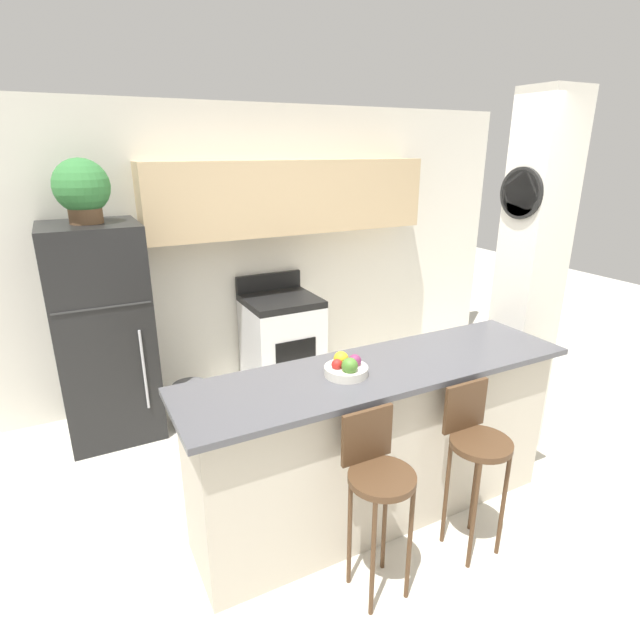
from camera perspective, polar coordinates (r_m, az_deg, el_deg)
ground_plane at (r=3.41m, az=6.29°, el=-20.90°), size 14.00×14.00×0.00m
wall_back at (r=4.62m, az=-6.41°, el=10.02°), size 5.60×0.38×2.55m
pillar_right at (r=3.79m, az=22.72°, el=3.85°), size 0.38×0.33×2.55m
counter_bar at (r=3.11m, az=6.64°, el=-13.71°), size 2.35×0.63×1.00m
refrigerator at (r=4.16m, az=-23.47°, el=-1.43°), size 0.68×0.69×1.68m
stove_range at (r=4.64m, az=-4.37°, el=-2.73°), size 0.64×0.62×1.07m
bar_stool_left at (r=2.56m, az=6.58°, el=-17.68°), size 0.33×0.33×0.99m
bar_stool_right at (r=2.91m, az=17.34°, el=-13.55°), size 0.33×0.33×0.99m
potted_plant_on_fridge at (r=3.95m, az=-25.56°, el=13.36°), size 0.38×0.38×0.45m
fruit_bowl at (r=2.73m, az=3.03°, el=-5.45°), size 0.24×0.24×0.12m
trash_bin at (r=4.27m, az=-14.47°, el=-9.43°), size 0.28×0.28×0.38m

